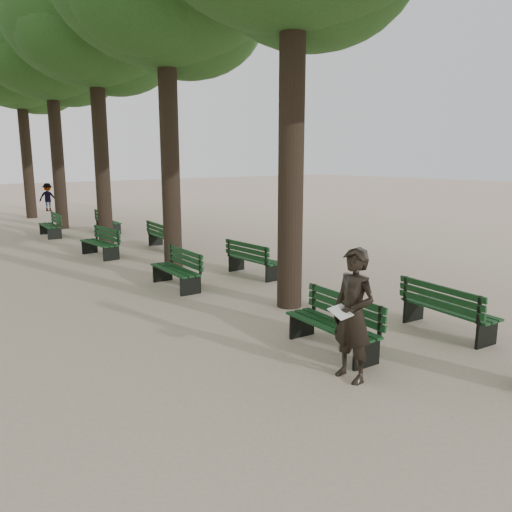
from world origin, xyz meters
TOP-DOWN VIEW (x-y plane):
  - ground at (0.00, 0.00)m, footprint 120.00×120.00m
  - tree_central_3 at (1.50, 13.00)m, footprint 6.00×6.00m
  - tree_central_4 at (1.50, 18.00)m, footprint 6.00×6.00m
  - tree_central_5 at (1.50, 23.00)m, footprint 6.00×6.00m
  - bench_left_0 at (0.37, 0.71)m, footprint 0.73×1.84m
  - bench_left_1 at (0.37, 5.84)m, footprint 0.69×1.84m
  - bench_left_2 at (0.37, 10.70)m, footprint 0.68×1.83m
  - bench_left_3 at (0.37, 15.92)m, footprint 0.72×1.84m
  - bench_right_0 at (2.63, 0.01)m, footprint 0.79×1.86m
  - bench_right_1 at (2.63, 5.64)m, footprint 0.61×1.81m
  - bench_right_2 at (2.63, 10.71)m, footprint 0.78×1.86m
  - bench_right_3 at (2.63, 15.58)m, footprint 0.68×1.83m
  - man_with_map at (-0.19, -0.19)m, footprint 0.64×0.77m
  - pedestrian_b at (3.19, 25.89)m, footprint 1.05×0.85m
  - pedestrian_c at (6.50, 25.67)m, footprint 0.88×0.94m

SIDE VIEW (x-z plane):
  - ground at x=0.00m, z-range 0.00..0.00m
  - bench_left_0 at x=0.37m, z-range -0.19..0.73m
  - bench_left_1 at x=0.37m, z-range -0.19..0.73m
  - bench_left_2 at x=0.37m, z-range -0.19..0.73m
  - bench_left_3 at x=0.37m, z-range -0.19..0.73m
  - bench_right_0 at x=2.63m, z-range -0.19..0.73m
  - bench_right_1 at x=2.63m, z-range -0.19..0.73m
  - bench_right_2 at x=2.63m, z-range -0.19..0.73m
  - bench_right_3 at x=2.63m, z-range -0.19..0.73m
  - pedestrian_b at x=3.19m, z-range 0.00..1.62m
  - pedestrian_c at x=6.50m, z-range 0.00..1.64m
  - man_with_map at x=-0.19m, z-range 0.00..1.91m
  - tree_central_3 at x=1.50m, z-range 2.68..12.63m
  - tree_central_4 at x=1.50m, z-range 2.68..12.63m
  - tree_central_5 at x=1.50m, z-range 2.68..12.63m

